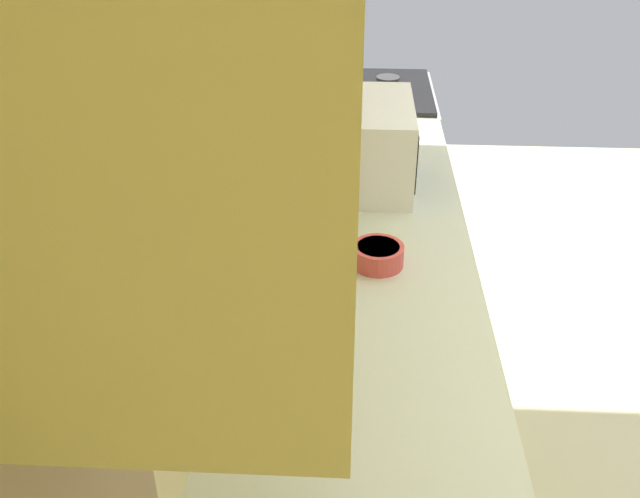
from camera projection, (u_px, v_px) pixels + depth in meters
name	position (u px, v px, depth m)	size (l,w,h in m)	color
wall_back	(207.00, 82.00, 1.71)	(3.93, 0.12, 2.83)	#E7D086
counter_run	(352.00, 483.00, 1.89)	(3.09, 0.66, 0.89)	#E6DB7A
oven_range	(360.00, 177.00, 3.47)	(0.65, 0.67, 1.07)	#B7BABF
microwave	(355.00, 143.00, 2.38)	(0.45, 0.39, 0.28)	white
bowl	(378.00, 254.00, 1.97)	(0.14, 0.14, 0.06)	#D84C47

